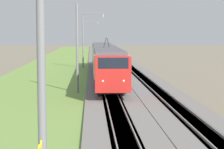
# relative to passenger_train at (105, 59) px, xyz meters

# --- Properties ---
(ballast_main) EXTENTS (240.00, 4.40, 0.30)m
(ballast_main) POSITION_rel_passenger_train_xyz_m (0.75, 0.00, -2.26)
(ballast_main) COLOR slate
(ballast_main) RESTS_ON ground
(ballast_adjacent) EXTENTS (240.00, 4.40, 0.30)m
(ballast_adjacent) POSITION_rel_passenger_train_xyz_m (0.75, -4.45, -2.26)
(ballast_adjacent) COLOR slate
(ballast_adjacent) RESTS_ON ground
(track_main) EXTENTS (240.00, 1.57, 0.45)m
(track_main) POSITION_rel_passenger_train_xyz_m (0.75, 0.00, -2.25)
(track_main) COLOR #4C4238
(track_main) RESTS_ON ground
(track_adjacent) EXTENTS (240.00, 1.57, 0.45)m
(track_adjacent) POSITION_rel_passenger_train_xyz_m (0.75, -4.45, -2.25)
(track_adjacent) COLOR #4C4238
(track_adjacent) RESTS_ON ground
(grass_verge) EXTENTS (240.00, 12.05, 0.12)m
(grass_verge) POSITION_rel_passenger_train_xyz_m (0.75, 7.17, -2.35)
(grass_verge) COLOR olive
(grass_verge) RESTS_ON ground
(passenger_train) EXTENTS (41.83, 2.96, 5.13)m
(passenger_train) POSITION_rel_passenger_train_xyz_m (0.00, 0.00, 0.00)
(passenger_train) COLOR red
(passenger_train) RESTS_ON ground
(catenary_mast_near) EXTENTS (0.22, 2.56, 8.15)m
(catenary_mast_near) POSITION_rel_passenger_train_xyz_m (-43.62, 2.91, 1.81)
(catenary_mast_near) COLOR slate
(catenary_mast_near) RESTS_ON ground
(catenary_mast_mid) EXTENTS (0.22, 2.56, 8.33)m
(catenary_mast_mid) POSITION_rel_passenger_train_xyz_m (-14.32, 2.91, 1.90)
(catenary_mast_mid) COLOR slate
(catenary_mast_mid) RESTS_ON ground
(catenary_mast_far) EXTENTS (0.22, 2.56, 8.33)m
(catenary_mast_far) POSITION_rel_passenger_train_xyz_m (14.98, 2.91, 1.90)
(catenary_mast_far) COLOR slate
(catenary_mast_far) RESTS_ON ground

